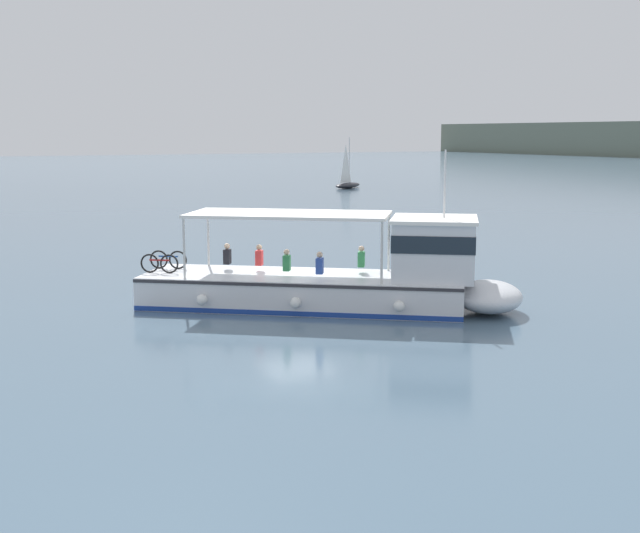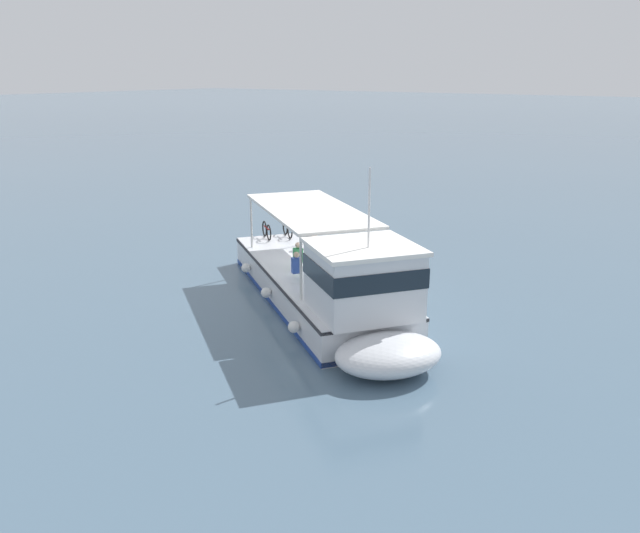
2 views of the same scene
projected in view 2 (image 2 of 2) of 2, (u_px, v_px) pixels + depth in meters
name	position (u px, v px, depth m)	size (l,w,h in m)	color
ground_plane	(338.00, 293.00, 23.85)	(400.00, 400.00, 0.00)	slate
ferry_main	(330.00, 286.00, 21.41)	(9.93, 12.13, 5.32)	silver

